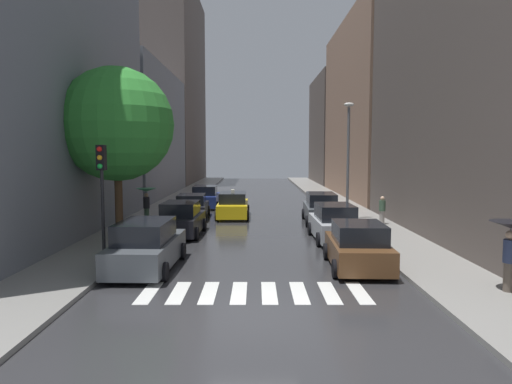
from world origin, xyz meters
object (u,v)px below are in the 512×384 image
at_px(parked_car_right_nearest, 359,247).
at_px(taxi_midroad, 234,206).
at_px(parked_car_left_second, 182,220).
at_px(parked_car_left_third, 193,207).
at_px(street_tree_left, 118,125).
at_px(traffic_light_left_corner, 103,178).
at_px(pedestrian_foreground, 383,210).
at_px(parked_car_left_fourth, 206,197).
at_px(parked_car_left_nearest, 147,247).
at_px(parked_car_right_third, 322,209).
at_px(lamp_post_right, 349,152).
at_px(parked_car_right_second, 335,224).
at_px(pedestrian_by_kerb, 512,239).

xyz_separation_m(parked_car_right_nearest, taxi_midroad, (-5.14, 12.87, -0.02)).
relative_size(parked_car_left_second, parked_car_left_third, 1.04).
xyz_separation_m(street_tree_left, traffic_light_left_corner, (0.95, -5.09, -2.17)).
distance_m(pedestrian_foreground, street_tree_left, 14.83).
bearing_deg(parked_car_left_third, parked_car_left_fourth, -4.97).
bearing_deg(parked_car_left_third, parked_car_left_nearest, 178.34).
bearing_deg(parked_car_left_nearest, parked_car_right_third, -34.27).
bearing_deg(lamp_post_right, parked_car_left_fourth, 144.09).
bearing_deg(parked_car_right_third, parked_car_left_nearest, 146.19).
distance_m(parked_car_right_nearest, street_tree_left, 12.30).
bearing_deg(pedestrian_foreground, parked_car_left_second, -108.50).
distance_m(parked_car_left_second, parked_car_right_nearest, 9.97).
height_order(parked_car_left_nearest, parked_car_left_fourth, parked_car_left_nearest).
bearing_deg(parked_car_right_third, parked_car_right_second, -179.41).
bearing_deg(parked_car_left_fourth, pedestrian_by_kerb, -152.84).
xyz_separation_m(parked_car_left_nearest, parked_car_left_second, (0.15, 6.75, -0.03)).
bearing_deg(taxi_midroad, pedestrian_foreground, -113.28).
height_order(parked_car_left_third, pedestrian_foreground, pedestrian_foreground).
relative_size(pedestrian_foreground, lamp_post_right, 0.23).
distance_m(parked_car_left_nearest, taxi_midroad, 13.20).
distance_m(pedestrian_foreground, traffic_light_left_corner, 15.74).
xyz_separation_m(parked_car_right_third, street_tree_left, (-10.29, -5.45, 4.63)).
height_order(parked_car_right_second, taxi_midroad, taxi_midroad).
relative_size(pedestrian_by_kerb, street_tree_left, 0.26).
relative_size(parked_car_left_third, parked_car_right_nearest, 0.99).
distance_m(parked_car_left_nearest, pedestrian_by_kerb, 11.70).
bearing_deg(parked_car_right_second, taxi_midroad, 33.11).
xyz_separation_m(parked_car_right_second, pedestrian_foreground, (3.38, 4.02, 0.15)).
height_order(parked_car_left_third, parked_car_right_third, parked_car_right_third).
relative_size(parked_car_left_nearest, pedestrian_foreground, 3.04).
distance_m(taxi_midroad, lamp_post_right, 7.94).
relative_size(parked_car_left_second, taxi_midroad, 0.93).
distance_m(parked_car_left_fourth, parked_car_right_second, 14.69).
height_order(pedestrian_foreground, traffic_light_left_corner, traffic_light_left_corner).
bearing_deg(street_tree_left, lamp_post_right, 26.52).
distance_m(parked_car_left_nearest, lamp_post_right, 15.04).
bearing_deg(parked_car_left_nearest, parked_car_left_third, 2.15).
bearing_deg(pedestrian_foreground, parked_car_right_nearest, -52.28).
height_order(taxi_midroad, pedestrian_by_kerb, pedestrian_by_kerb).
xyz_separation_m(parked_car_left_third, street_tree_left, (-2.41, -7.25, 4.73)).
bearing_deg(street_tree_left, parked_car_right_nearest, -27.16).
bearing_deg(parked_car_right_nearest, pedestrian_foreground, -17.98).
relative_size(parked_car_left_second, parked_car_left_fourth, 1.01).
distance_m(pedestrian_foreground, lamp_post_right, 4.04).
bearing_deg(traffic_light_left_corner, parked_car_left_second, 75.12).
bearing_deg(parked_car_right_second, parked_car_left_third, 46.03).
height_order(taxi_midroad, traffic_light_left_corner, traffic_light_left_corner).
height_order(parked_car_right_nearest, parked_car_right_third, parked_car_right_third).
height_order(parked_car_left_nearest, traffic_light_left_corner, traffic_light_left_corner).
height_order(parked_car_right_nearest, traffic_light_left_corner, traffic_light_left_corner).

